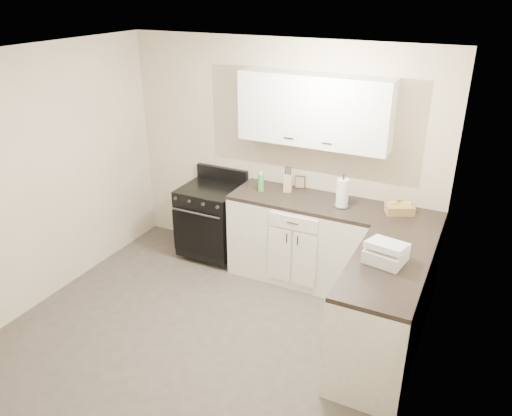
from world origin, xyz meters
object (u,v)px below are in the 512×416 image
at_px(knife_block, 288,183).
at_px(countertop_grill, 386,255).
at_px(paper_towel, 342,193).
at_px(wicker_basket, 399,209).
at_px(stove, 211,220).

xyz_separation_m(knife_block, countertop_grill, (1.28, -1.01, -0.04)).
distance_m(paper_towel, countertop_grill, 1.10).
height_order(knife_block, wicker_basket, knife_block).
distance_m(paper_towel, wicker_basket, 0.57).
height_order(stove, knife_block, knife_block).
distance_m(knife_block, paper_towel, 0.65).
bearing_deg(wicker_basket, paper_towel, -170.12).
bearing_deg(paper_towel, wicker_basket, 9.88).
xyz_separation_m(stove, countertop_grill, (2.18, -0.88, 0.53)).
xyz_separation_m(paper_towel, wicker_basket, (0.55, 0.10, -0.10)).
relative_size(stove, paper_towel, 2.75).
bearing_deg(knife_block, countertop_grill, -55.27).
height_order(wicker_basket, countertop_grill, countertop_grill).
xyz_separation_m(knife_block, paper_towel, (0.64, -0.13, 0.05)).
relative_size(stove, wicker_basket, 3.04).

